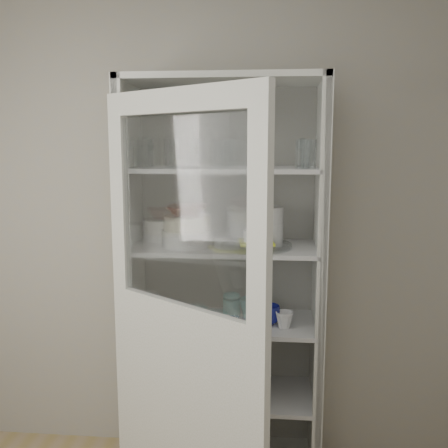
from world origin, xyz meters
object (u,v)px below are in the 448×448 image
Objects in this scene: white_ramekin at (257,235)px; grey_bowl_stack at (270,226)px; goblet_2 at (228,151)px; goblet_1 at (239,152)px; measuring_cups at (208,321)px; pantry_cabinet at (225,301)px; goblet_3 at (302,151)px; plate_stack_back at (161,229)px; tin_box at (237,385)px; plate_stack_front at (187,238)px; glass_platter at (256,245)px; cream_bowl at (187,223)px; cupboard_door at (183,354)px; mug_blue at (268,315)px; mug_white at (284,320)px; white_canister at (149,304)px; yellow_trivet at (256,242)px; cream_dish at (204,384)px; teal_jar at (232,306)px; goblet_0 at (148,152)px; terracotta_bowl at (187,211)px; mug_teal at (250,308)px.

white_ramekin is 0.10m from grey_bowl_stack.
goblet_1 is at bearing -14.33° from goblet_2.
pantry_cabinet is at bearing 62.06° from measuring_cups.
goblet_3 is 0.86m from plate_stack_back.
goblet_1 reaches higher than tin_box.
plate_stack_front reaches higher than glass_platter.
cupboard_door is at bearing -83.51° from cream_bowl.
goblet_1 reaches higher than mug_blue.
pantry_cabinet is 23.18× the size of mug_white.
grey_bowl_stack is at bearing -0.24° from tin_box.
plate_stack_front is at bearing 166.46° from mug_blue.
plate_stack_back is at bearing 169.04° from grey_bowl_stack.
goblet_2 is 1.28× the size of white_canister.
plate_stack_back is 2.23× the size of mug_white.
yellow_trivet is 1.26× the size of white_ramekin.
goblet_3 is (0.33, 0.03, 0.00)m from goblet_1.
plate_stack_back is (-0.17, 0.17, 0.01)m from plate_stack_front.
grey_bowl_stack is at bearing -12.05° from pantry_cabinet.
mug_blue is 0.50× the size of cream_dish.
teal_jar is (-0.20, 0.10, 0.01)m from mug_blue.
grey_bowl_stack is 0.48m from mug_white.
goblet_0 is at bearing 151.38° from measuring_cups.
plate_stack_back reaches higher than mug_white.
terracotta_bowl is at bearing 0.00° from cream_bowl.
terracotta_bowl is 1.84× the size of teal_jar.
goblet_2 is at bearing 138.70° from yellow_trivet.
terracotta_bowl is (-0.20, -0.13, -0.30)m from goblet_2.
white_ramekin is at bearing -141.81° from grey_bowl_stack.
terracotta_bowl is 0.68m from mug_blue.
goblet_1 is 0.42m from grey_bowl_stack.
tin_box is at bearing -163.03° from goblet_3.
measuring_cups is at bearing -157.58° from goblet_3.
mug_blue is at bearing -93.41° from grey_bowl_stack.
white_canister is (-0.48, -0.05, -0.81)m from goblet_1.
terracotta_bowl is at bearing -154.59° from goblet_1.
white_ramekin is at bearing -145.86° from goblet_3.
tin_box is (0.25, 0.05, -0.95)m from terracotta_bowl.
goblet_0 reaches higher than plate_stack_back.
plate_stack_front is (-0.58, -0.15, -0.44)m from goblet_3.
mug_teal is at bearing -8.70° from teal_jar.
glass_platter is 0.40m from mug_white.
pantry_cabinet is 0.42m from plate_stack_front.
goblet_3 is 0.44× the size of glass_platter.
goblet_2 is at bearing 138.70° from white_ramekin.
white_canister is (-0.23, 0.07, -0.38)m from plate_stack_front.
goblet_2 is at bearing -0.71° from goblet_0.
goblet_1 is 0.94m from white_canister.
mug_blue reaches higher than cream_dish.
glass_platter is 0.46m from measuring_cups.
yellow_trivet is (0.35, -0.00, -0.02)m from plate_stack_front.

